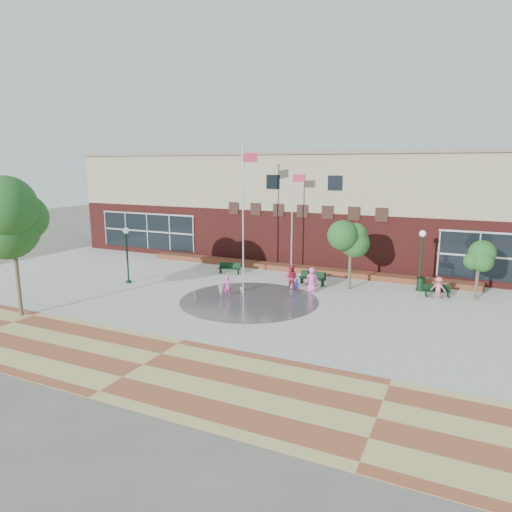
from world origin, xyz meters
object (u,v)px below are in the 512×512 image
at_px(flagpole_right, 293,215).
at_px(trash_can, 421,284).
at_px(child_splash, 227,286).
at_px(tree_big_left, 12,220).
at_px(flagpole_left, 244,205).
at_px(bench_left, 229,270).

xyz_separation_m(flagpole_right, trash_can, (9.46, -1.24, -3.93)).
height_order(trash_can, child_splash, child_splash).
distance_m(tree_big_left, child_splash, 12.55).
xyz_separation_m(flagpole_left, trash_can, (12.28, 1.30, -4.80)).
xyz_separation_m(flagpole_right, child_splash, (-1.39, -7.72, -3.75)).
bearing_deg(tree_big_left, child_splash, 43.78).
relative_size(flagpole_right, bench_left, 4.56).
bearing_deg(trash_can, bench_left, -175.26).
height_order(flagpole_left, tree_big_left, flagpole_left).
bearing_deg(trash_can, tree_big_left, -142.95).
xyz_separation_m(flagpole_right, bench_left, (-4.15, -2.37, -4.13)).
distance_m(flagpole_left, bench_left, 5.17).
height_order(bench_left, trash_can, trash_can).
bearing_deg(flagpole_left, child_splash, -98.74).
xyz_separation_m(tree_big_left, child_splash, (8.43, 8.08, -4.61)).
distance_m(flagpole_right, trash_can, 10.32).
distance_m(bench_left, trash_can, 13.65).
distance_m(flagpole_left, trash_can, 13.25).
distance_m(bench_left, child_splash, 6.03).
distance_m(flagpole_left, child_splash, 7.09).
xyz_separation_m(flagpole_right, tree_big_left, (-9.82, -15.80, 0.86)).
distance_m(flagpole_right, tree_big_left, 18.62).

